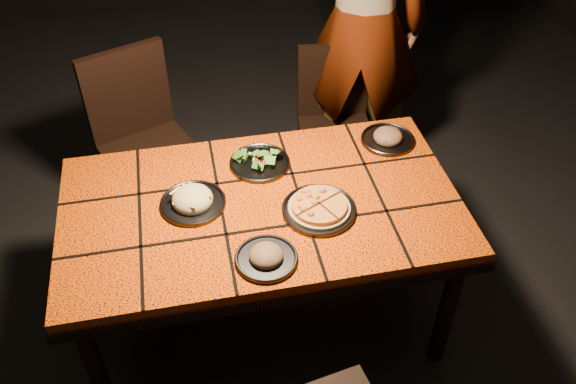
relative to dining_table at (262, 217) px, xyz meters
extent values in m
cube|color=black|center=(0.00, 0.00, -0.69)|extent=(6.00, 7.00, 0.04)
cube|color=#EF5107|center=(0.00, 0.00, 0.05)|extent=(1.60, 0.90, 0.05)
cube|color=black|center=(0.00, 0.00, 0.01)|extent=(1.62, 0.92, 0.04)
cylinder|color=black|center=(-0.72, -0.37, -0.34)|extent=(0.07, 0.07, 0.66)
cylinder|color=black|center=(0.72, -0.37, -0.34)|extent=(0.07, 0.07, 0.66)
cylinder|color=black|center=(-0.72, 0.37, -0.34)|extent=(0.07, 0.07, 0.66)
cylinder|color=black|center=(0.72, 0.37, -0.34)|extent=(0.07, 0.07, 0.66)
cube|color=black|center=(-0.45, 0.78, -0.20)|extent=(0.57, 0.57, 0.04)
cube|color=black|center=(-0.53, 0.96, 0.06)|extent=(0.43, 0.20, 0.48)
cylinder|color=black|center=(-0.55, 0.54, -0.45)|extent=(0.04, 0.04, 0.45)
cylinder|color=black|center=(-0.22, 0.68, -0.45)|extent=(0.04, 0.04, 0.45)
cylinder|color=black|center=(-0.68, 0.88, -0.45)|extent=(0.04, 0.04, 0.45)
cylinder|color=black|center=(-0.35, 1.01, -0.45)|extent=(0.04, 0.04, 0.45)
cube|color=black|center=(0.55, 0.82, -0.25)|extent=(0.43, 0.43, 0.04)
cube|color=black|center=(0.57, 0.99, -0.02)|extent=(0.39, 0.08, 0.43)
cylinder|color=black|center=(0.37, 0.68, -0.47)|extent=(0.03, 0.03, 0.40)
cylinder|color=black|center=(0.69, 0.64, -0.47)|extent=(0.03, 0.03, 0.40)
cylinder|color=black|center=(0.41, 0.99, -0.47)|extent=(0.03, 0.03, 0.40)
cylinder|color=black|center=(0.72, 0.96, -0.47)|extent=(0.03, 0.03, 0.40)
imported|color=brown|center=(0.71, 1.01, 0.28)|extent=(0.80, 0.64, 1.91)
cylinder|color=#36363B|center=(0.22, -0.10, 0.08)|extent=(0.29, 0.29, 0.01)
torus|color=#36363B|center=(0.22, -0.10, 0.09)|extent=(0.30, 0.30, 0.01)
cylinder|color=tan|center=(0.22, -0.10, 0.10)|extent=(0.33, 0.33, 0.01)
cylinder|color=#F19C3E|center=(0.22, -0.10, 0.11)|extent=(0.30, 0.30, 0.02)
cylinder|color=#36363B|center=(-0.27, 0.04, 0.08)|extent=(0.26, 0.26, 0.01)
torus|color=#36363B|center=(-0.27, 0.04, 0.09)|extent=(0.26, 0.26, 0.01)
ellipsoid|color=beige|center=(-0.27, 0.04, 0.11)|extent=(0.16, 0.16, 0.09)
cylinder|color=#36363B|center=(0.04, 0.24, 0.08)|extent=(0.26, 0.26, 0.01)
torus|color=#36363B|center=(0.04, 0.24, 0.09)|extent=(0.26, 0.26, 0.01)
cylinder|color=#36363B|center=(-0.03, -0.31, 0.08)|extent=(0.23, 0.23, 0.01)
torus|color=#36363B|center=(-0.03, -0.31, 0.09)|extent=(0.23, 0.23, 0.01)
ellipsoid|color=brown|center=(-0.03, -0.31, 0.11)|extent=(0.14, 0.14, 0.08)
cylinder|color=#36363B|center=(0.63, 0.29, 0.08)|extent=(0.24, 0.24, 0.01)
torus|color=#36363B|center=(0.63, 0.29, 0.09)|extent=(0.24, 0.24, 0.01)
ellipsoid|color=brown|center=(0.63, 0.29, 0.11)|extent=(0.14, 0.14, 0.08)
camera|label=1|loc=(-0.26, -1.78, 1.75)|focal=38.00mm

